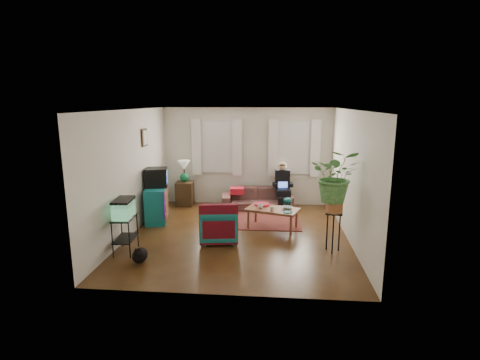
# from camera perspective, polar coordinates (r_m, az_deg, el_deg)

# --- Properties ---
(floor) EXTENTS (4.50, 5.00, 0.01)m
(floor) POSITION_cam_1_polar(r_m,az_deg,el_deg) (7.97, -0.26, -8.36)
(floor) COLOR #4F2B14
(floor) RESTS_ON ground
(ceiling) EXTENTS (4.50, 5.00, 0.01)m
(ceiling) POSITION_cam_1_polar(r_m,az_deg,el_deg) (7.47, -0.28, 10.68)
(ceiling) COLOR white
(ceiling) RESTS_ON wall_back
(wall_back) EXTENTS (4.50, 0.01, 2.60)m
(wall_back) POSITION_cam_1_polar(r_m,az_deg,el_deg) (10.07, 1.06, 3.59)
(wall_back) COLOR silver
(wall_back) RESTS_ON floor
(wall_front) EXTENTS (4.50, 0.01, 2.60)m
(wall_front) POSITION_cam_1_polar(r_m,az_deg,el_deg) (5.20, -2.84, -4.46)
(wall_front) COLOR silver
(wall_front) RESTS_ON floor
(wall_left) EXTENTS (0.01, 5.00, 2.60)m
(wall_left) POSITION_cam_1_polar(r_m,az_deg,el_deg) (8.13, -16.26, 1.09)
(wall_left) COLOR silver
(wall_left) RESTS_ON floor
(wall_right) EXTENTS (0.01, 5.00, 2.60)m
(wall_right) POSITION_cam_1_polar(r_m,az_deg,el_deg) (7.74, 16.56, 0.53)
(wall_right) COLOR silver
(wall_right) RESTS_ON floor
(window_left) EXTENTS (1.08, 0.04, 1.38)m
(window_left) POSITION_cam_1_polar(r_m,az_deg,el_deg) (10.10, -3.49, 5.02)
(window_left) COLOR white
(window_left) RESTS_ON wall_back
(window_right) EXTENTS (1.08, 0.04, 1.38)m
(window_right) POSITION_cam_1_polar(r_m,az_deg,el_deg) (10.01, 8.24, 4.86)
(window_right) COLOR white
(window_right) RESTS_ON wall_back
(curtains_left) EXTENTS (1.36, 0.06, 1.50)m
(curtains_left) POSITION_cam_1_polar(r_m,az_deg,el_deg) (10.03, -3.56, 4.97)
(curtains_left) COLOR white
(curtains_left) RESTS_ON wall_back
(curtains_right) EXTENTS (1.36, 0.06, 1.50)m
(curtains_right) POSITION_cam_1_polar(r_m,az_deg,el_deg) (9.93, 8.26, 4.80)
(curtains_right) COLOR white
(curtains_right) RESTS_ON wall_back
(picture_frame) EXTENTS (0.04, 0.32, 0.40)m
(picture_frame) POSITION_cam_1_polar(r_m,az_deg,el_deg) (8.82, -14.30, 6.28)
(picture_frame) COLOR #3D2616
(picture_frame) RESTS_ON wall_left
(area_rug) EXTENTS (2.01, 1.62, 0.01)m
(area_rug) POSITION_cam_1_polar(r_m,az_deg,el_deg) (8.98, 2.66, -5.96)
(area_rug) COLOR maroon
(area_rug) RESTS_ON floor
(sofa) EXTENTS (1.90, 0.91, 0.72)m
(sofa) POSITION_cam_1_polar(r_m,az_deg,el_deg) (9.80, 2.65, -2.28)
(sofa) COLOR brown
(sofa) RESTS_ON floor
(seated_person) EXTENTS (0.52, 0.61, 1.09)m
(seated_person) POSITION_cam_1_polar(r_m,az_deg,el_deg) (9.82, 6.51, -1.19)
(seated_person) COLOR black
(seated_person) RESTS_ON sofa
(side_table) EXTENTS (0.46, 0.46, 0.64)m
(side_table) POSITION_cam_1_polar(r_m,az_deg,el_deg) (10.19, -8.40, -2.05)
(side_table) COLOR #3E2E17
(side_table) RESTS_ON floor
(table_lamp) EXTENTS (0.35, 0.35, 0.59)m
(table_lamp) POSITION_cam_1_polar(r_m,az_deg,el_deg) (10.06, -8.50, 1.26)
(table_lamp) COLOR white
(table_lamp) RESTS_ON side_table
(dresser) EXTENTS (0.63, 0.98, 0.81)m
(dresser) POSITION_cam_1_polar(r_m,az_deg,el_deg) (8.95, -12.62, -3.63)
(dresser) COLOR #12606E
(dresser) RESTS_ON floor
(crt_tv) EXTENTS (0.58, 0.54, 0.43)m
(crt_tv) POSITION_cam_1_polar(r_m,az_deg,el_deg) (8.89, -12.63, 0.40)
(crt_tv) COLOR black
(crt_tv) RESTS_ON dresser
(aquarium_stand) EXTENTS (0.39, 0.63, 0.68)m
(aquarium_stand) POSITION_cam_1_polar(r_m,az_deg,el_deg) (7.31, -17.07, -7.99)
(aquarium_stand) COLOR black
(aquarium_stand) RESTS_ON floor
(aquarium) EXTENTS (0.35, 0.58, 0.36)m
(aquarium) POSITION_cam_1_polar(r_m,az_deg,el_deg) (7.15, -17.32, -4.08)
(aquarium) COLOR #7FD899
(aquarium) RESTS_ON aquarium_stand
(black_cat) EXTENTS (0.32, 0.43, 0.33)m
(black_cat) POSITION_cam_1_polar(r_m,az_deg,el_deg) (6.86, -15.02, -10.79)
(black_cat) COLOR black
(black_cat) RESTS_ON floor
(armchair) EXTENTS (0.81, 0.77, 0.74)m
(armchair) POSITION_cam_1_polar(r_m,az_deg,el_deg) (7.56, -3.26, -6.54)
(armchair) COLOR #105A64
(armchair) RESTS_ON floor
(serape_throw) EXTENTS (0.76, 0.28, 0.61)m
(serape_throw) POSITION_cam_1_polar(r_m,az_deg,el_deg) (7.24, -3.28, -6.10)
(serape_throw) COLOR #9E0A0A
(serape_throw) RESTS_ON armchair
(coffee_table) EXTENTS (1.24, 0.92, 0.46)m
(coffee_table) POSITION_cam_1_polar(r_m,az_deg,el_deg) (8.31, 4.96, -5.86)
(coffee_table) COLOR brown
(coffee_table) RESTS_ON floor
(cup_a) EXTENTS (0.16, 0.16, 0.10)m
(cup_a) POSITION_cam_1_polar(r_m,az_deg,el_deg) (8.22, 3.10, -4.02)
(cup_a) COLOR white
(cup_a) RESTS_ON coffee_table
(cup_b) EXTENTS (0.13, 0.13, 0.09)m
(cup_b) POSITION_cam_1_polar(r_m,az_deg,el_deg) (8.05, 4.92, -4.40)
(cup_b) COLOR beige
(cup_b) RESTS_ON coffee_table
(bowl) EXTENTS (0.27, 0.27, 0.05)m
(bowl) POSITION_cam_1_polar(r_m,az_deg,el_deg) (8.25, 7.20, -4.21)
(bowl) COLOR white
(bowl) RESTS_ON coffee_table
(snack_tray) EXTENTS (0.43, 0.43, 0.04)m
(snack_tray) POSITION_cam_1_polar(r_m,az_deg,el_deg) (8.47, 3.37, -3.74)
(snack_tray) COLOR #B21414
(snack_tray) RESTS_ON coffee_table
(birdcage) EXTENTS (0.23, 0.23, 0.32)m
(birdcage) POSITION_cam_1_polar(r_m,az_deg,el_deg) (7.96, 7.28, -3.81)
(birdcage) COLOR #115B6B
(birdcage) RESTS_ON coffee_table
(plant_stand) EXTENTS (0.38, 0.38, 0.77)m
(plant_stand) POSITION_cam_1_polar(r_m,az_deg,el_deg) (7.22, 14.00, -7.68)
(plant_stand) COLOR black
(plant_stand) RESTS_ON floor
(potted_plant) EXTENTS (0.99, 0.90, 0.97)m
(potted_plant) POSITION_cam_1_polar(r_m,az_deg,el_deg) (6.98, 14.38, -0.61)
(potted_plant) COLOR #599947
(potted_plant) RESTS_ON plant_stand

